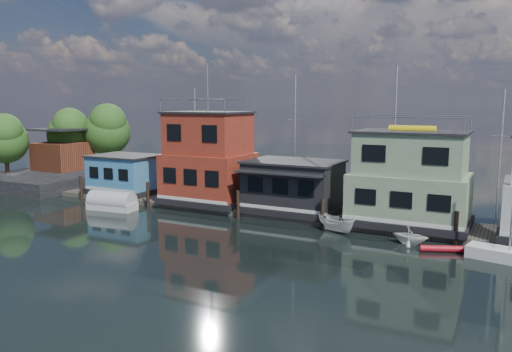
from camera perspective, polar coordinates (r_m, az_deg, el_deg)
The scene contains 14 objects.
ground at distance 29.80m, azimuth -4.20°, elevation -9.24°, with size 160.00×160.00×0.00m, color black.
dock at distance 40.08m, azimuth 4.91°, elevation -4.34°, with size 48.00×5.00×0.40m, color #595147.
houseboat_blue at distance 49.41m, azimuth -14.67°, elevation 0.20°, with size 6.40×4.90×3.66m.
houseboat_red at distance 43.37m, azimuth -5.43°, elevation 1.86°, with size 7.40×5.90×11.86m.
houseboat_dark at distance 39.82m, azimuth 4.28°, elevation -1.16°, with size 7.40×6.10×4.06m.
houseboat_green at distance 37.07m, azimuth 17.18°, elevation -0.46°, with size 8.40×5.90×7.03m.
pilings at distance 37.51m, azimuth 2.79°, elevation -3.79°, with size 42.28×0.28×2.20m.
background_masts at distance 43.46m, azimuth 13.90°, elevation 3.58°, with size 36.40×0.16×12.00m.
shore at distance 60.96m, azimuth -21.12°, elevation 2.74°, with size 12.40×15.72×8.24m.
red_kayak at distance 32.69m, azimuth 20.63°, elevation -7.79°, with size 0.41×0.41×2.79m, color red.
day_sailer at distance 32.23m, azimuth 26.97°, elevation -8.01°, with size 4.71×2.39×7.10m.
tarp_runabout at distance 43.97m, azimuth -16.14°, elevation -2.92°, with size 4.37×2.14×1.71m.
dinghy_white at distance 33.63m, azimuth 17.21°, elevation -6.48°, with size 1.96×2.27×1.20m, color white.
motorboat at distance 35.43m, azimuth 9.21°, elevation -5.41°, with size 1.22×3.25×1.26m, color white.
Camera 1 is at (15.07, -24.07, 9.03)m, focal length 35.00 mm.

